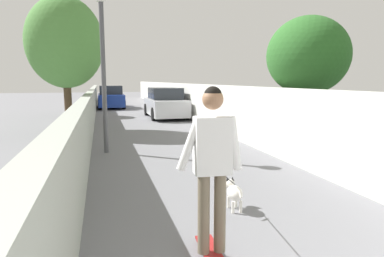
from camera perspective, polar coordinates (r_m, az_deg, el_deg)
ground_plane at (r=14.81m, az=-7.53°, el=0.69°), size 80.00×80.00×0.00m
wall_left at (r=12.62m, az=-17.26°, el=2.29°), size 48.00×0.30×1.41m
fence_right at (r=13.34m, az=3.94°, el=3.67°), size 48.00×0.30×1.75m
tree_left_mid at (r=13.67m, az=-20.84°, el=13.48°), size 2.81×2.81×5.00m
tree_right_far at (r=9.74m, az=19.12°, el=11.58°), size 2.20×2.20×3.64m
tree_left_distant at (r=19.64m, az=-20.84°, el=9.57°), size 1.84×1.84×3.68m
lamp_post at (r=9.20m, az=-15.03°, el=14.07°), size 0.36×0.36×4.25m
skateboard at (r=3.91m, az=3.33°, el=-20.40°), size 0.81×0.25×0.08m
person_skateboarder at (r=3.52m, az=3.48°, el=-4.89°), size 0.25×0.71×1.80m
dog at (r=5.16m, az=7.14°, el=-10.67°), size 1.53×0.90×1.06m
car_near at (r=17.45m, az=-4.60°, el=4.24°), size 4.16×1.80×1.54m
car_far at (r=24.12m, az=-13.65°, el=5.15°), size 4.19×1.80×1.54m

